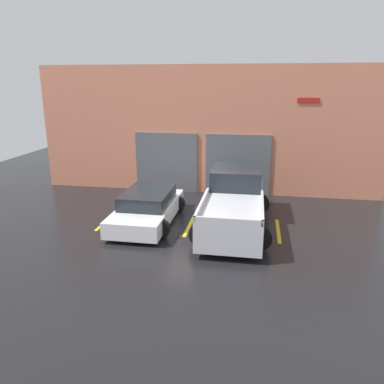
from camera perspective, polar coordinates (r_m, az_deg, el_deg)
ground_plane at (r=14.67m, az=0.49°, el=-3.31°), size 28.00×28.00×0.00m
shophouse_building at (r=17.20m, az=2.30°, el=9.26°), size 15.58×0.68×5.69m
pickup_truck at (r=13.37m, az=6.49°, el=-1.44°), size 2.55×5.45×1.89m
sedan_white at (r=13.70m, az=-6.79°, el=-2.39°), size 2.28×4.23×1.18m
parking_stripe_far_left at (r=14.37m, az=-12.75°, el=-4.15°), size 0.12×2.20×0.01m
parking_stripe_left at (r=13.53m, az=-0.36°, el=-5.05°), size 0.12×2.20×0.01m
parking_stripe_centre at (r=13.37m, az=13.00°, el=-5.76°), size 0.12×2.20×0.01m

